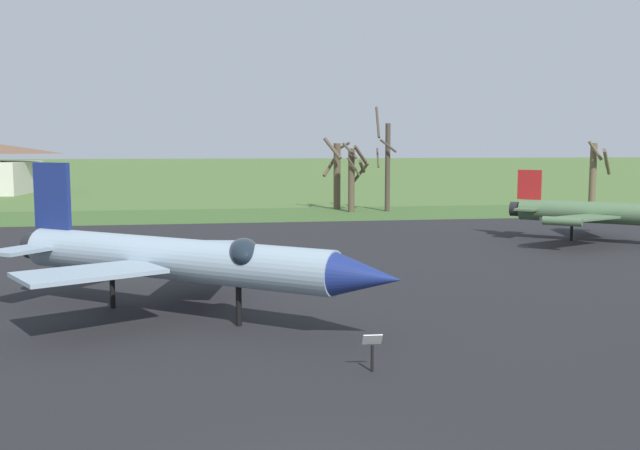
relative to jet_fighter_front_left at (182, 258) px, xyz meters
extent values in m
cube|color=black|center=(2.47, 2.84, -2.07)|extent=(81.95, 52.80, 0.05)
cube|color=#3E5E2B|center=(2.47, 35.24, -2.06)|extent=(141.95, 12.00, 0.06)
cylinder|color=#8EA3B2|center=(-0.36, 0.27, -0.05)|extent=(10.72, 8.55, 1.42)
cone|color=navy|center=(5.43, -4.08, -0.05)|extent=(2.49, 2.33, 1.31)
cylinder|color=black|center=(-5.52, 4.15, -0.05)|extent=(1.22, 1.27, 1.00)
ellipsoid|color=#19232D|center=(1.99, -1.49, 0.34)|extent=(1.02, 1.92, 0.96)
cube|color=#8EA3B2|center=(-2.76, -1.45, -0.16)|extent=(4.87, 4.15, 0.13)
cube|color=#8EA3B2|center=(0.62, 3.06, -0.16)|extent=(3.28, 4.63, 0.13)
cube|color=navy|center=(-4.81, 3.61, 1.89)|extent=(1.49, 1.18, 2.46)
cube|color=#8EA3B2|center=(-5.61, 2.45, 0.06)|extent=(2.42, 2.60, 0.13)
cube|color=#8EA3B2|center=(-3.91, 4.71, 0.06)|extent=(2.42, 2.60, 0.13)
cylinder|color=black|center=(1.81, -1.36, -1.43)|extent=(0.19, 0.19, 1.33)
cylinder|color=black|center=(-2.53, 1.90, -1.43)|extent=(0.19, 0.19, 1.33)
cylinder|color=black|center=(4.98, -6.60, -1.72)|extent=(0.08, 0.08, 0.74)
cube|color=white|center=(4.98, -6.60, -1.20)|extent=(0.51, 0.29, 0.31)
cylinder|color=#4C6B47|center=(24.71, 14.45, -0.25)|extent=(9.50, 8.00, 1.29)
cylinder|color=black|center=(20.16, 18.11, -0.25)|extent=(1.12, 1.15, 0.90)
cube|color=#4C6B47|center=(21.74, 13.13, -0.34)|extent=(4.96, 3.76, 0.12)
cube|color=#4C6B47|center=(25.37, 17.64, -0.34)|extent=(2.98, 4.85, 0.12)
cylinder|color=#4C6B47|center=(19.88, 11.72, -0.34)|extent=(1.91, 1.67, 0.48)
cylinder|color=#4C6B47|center=(26.35, 19.75, -0.34)|extent=(1.91, 1.67, 0.48)
cube|color=#B21E1E|center=(20.76, 17.63, 1.31)|extent=(1.23, 1.03, 1.83)
cube|color=#4C6B47|center=(20.22, 16.81, -0.15)|extent=(1.84, 1.88, 0.12)
cube|color=#4C6B47|center=(21.45, 18.34, -0.15)|extent=(1.84, 1.88, 0.12)
cylinder|color=black|center=(22.80, 15.99, -1.49)|extent=(0.17, 0.17, 1.20)
cylinder|color=brown|center=(12.61, 39.31, 0.91)|extent=(0.63, 0.63, 6.01)
cylinder|color=brown|center=(13.13, 39.94, 3.57)|extent=(1.49, 1.28, 0.99)
cylinder|color=brown|center=(12.08, 38.69, 3.45)|extent=(1.62, 1.46, 1.99)
cylinder|color=brown|center=(12.04, 39.92, 1.79)|extent=(1.56, 1.49, 1.79)
cylinder|color=brown|center=(13.34, 36.45, 0.69)|extent=(0.56, 0.56, 5.56)
cylinder|color=brown|center=(13.09, 35.91, 3.28)|extent=(1.33, 0.78, 1.46)
cylinder|color=brown|center=(14.02, 35.80, 2.91)|extent=(1.64, 1.67, 1.70)
cylinder|color=brown|center=(13.44, 35.90, 1.89)|extent=(1.30, 0.42, 1.69)
cylinder|color=brown|center=(14.23, 36.93, 1.32)|extent=(1.28, 2.07, 1.96)
cylinder|color=brown|center=(14.18, 36.09, 1.94)|extent=(1.05, 1.92, 1.20)
cylinder|color=#42382D|center=(16.62, 36.66, 1.77)|extent=(0.44, 0.44, 7.73)
cylinder|color=#42382D|center=(15.77, 36.81, 2.66)|extent=(0.48, 1.85, 1.71)
cylinder|color=#42382D|center=(16.48, 35.99, 3.69)|extent=(1.51, 0.49, 1.22)
cylinder|color=#42382D|center=(15.72, 36.76, 5.73)|extent=(0.43, 2.01, 2.77)
cylinder|color=brown|center=(36.93, 38.17, 0.93)|extent=(0.63, 0.63, 6.03)
cylinder|color=brown|center=(37.82, 37.36, 2.16)|extent=(1.99, 2.15, 2.38)
cylinder|color=brown|center=(37.76, 37.46, 2.50)|extent=(1.76, 1.98, 1.94)
cylinder|color=brown|center=(36.77, 37.62, 3.24)|extent=(1.43, 0.68, 1.88)
camera|label=1|loc=(0.80, -23.97, 3.77)|focal=39.96mm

